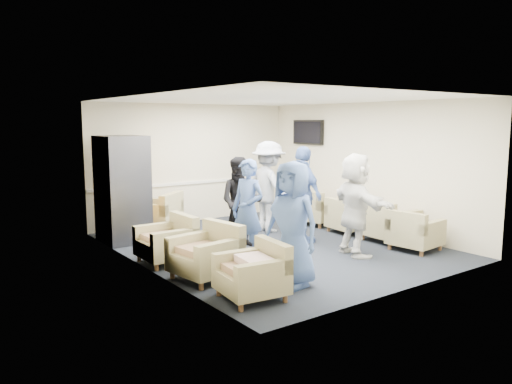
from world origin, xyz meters
TOP-DOWN VIEW (x-y plane):
  - floor at (0.00, 0.00)m, footprint 6.00×6.00m
  - ceiling at (0.00, 0.00)m, footprint 6.00×6.00m
  - back_wall at (0.00, 3.00)m, footprint 5.00×0.02m
  - front_wall at (0.00, -3.00)m, footprint 5.00×0.02m
  - left_wall at (-2.50, 0.00)m, footprint 0.02×6.00m
  - right_wall at (2.50, 0.00)m, footprint 0.02×6.00m
  - chair_rail at (0.00, 2.98)m, footprint 4.98×0.04m
  - tv at (2.44, 1.80)m, footprint 0.10×1.00m
  - armchair_left_near at (-1.89, -2.06)m, footprint 0.88×0.88m
  - armchair_left_mid at (-1.95, -0.96)m, footprint 0.97×0.97m
  - armchair_left_far at (-2.04, 0.16)m, footprint 0.83×0.83m
  - armchair_right_near at (1.85, -1.73)m, footprint 0.86×0.86m
  - armchair_right_midnear at (2.00, -1.01)m, footprint 0.90×0.90m
  - armchair_right_midfar at (1.95, -0.03)m, footprint 0.84×0.84m
  - armchair_right_far at (1.99, 1.01)m, footprint 0.96×0.96m
  - armchair_corner at (-1.21, 2.36)m, footprint 1.25×1.25m
  - vending_machine at (-2.09, 2.01)m, footprint 0.82×0.96m
  - backpack at (-1.00, -0.21)m, footprint 0.30×0.26m
  - pillow at (-1.90, -2.05)m, footprint 0.44×0.54m
  - person_front_left at (-1.16, -1.93)m, footprint 0.75×0.97m
  - person_mid_left at (-0.89, -0.46)m, footprint 0.56×0.71m
  - person_back_left at (-0.46, 0.37)m, footprint 1.02×1.01m
  - person_back_right at (0.70, 1.06)m, footprint 0.73×1.24m
  - person_mid_right at (0.64, -0.09)m, footprint 0.55×1.12m
  - person_front_right at (0.76, -1.33)m, footprint 0.96×1.73m

SIDE VIEW (x-z plane):
  - floor at x=0.00m, z-range 0.00..0.00m
  - backpack at x=-1.00m, z-range 0.01..0.45m
  - armchair_right_midfar at x=1.95m, z-range 0.00..0.61m
  - armchair_right_near at x=1.85m, z-range 0.00..0.62m
  - armchair_left_near at x=-1.89m, z-range 0.00..0.63m
  - armchair_left_far at x=-2.04m, z-range 0.00..0.65m
  - armchair_right_far at x=1.99m, z-range 0.00..0.66m
  - armchair_left_mid at x=-1.95m, z-range 0.00..0.68m
  - armchair_right_midnear at x=2.00m, z-range 0.00..0.69m
  - armchair_corner at x=-1.21m, z-range 0.00..0.71m
  - pillow at x=-1.90m, z-range 0.42..0.56m
  - person_back_left at x=-0.46m, z-range 0.00..1.66m
  - person_mid_left at x=-0.89m, z-range 0.00..1.69m
  - person_front_left at x=-1.16m, z-range 0.00..1.76m
  - person_front_right at x=0.76m, z-range 0.00..1.78m
  - chair_rail at x=0.00m, z-range 0.87..0.93m
  - person_mid_right at x=0.64m, z-range 0.00..1.84m
  - person_back_right at x=0.70m, z-range 0.00..1.90m
  - vending_machine at x=-2.09m, z-range 0.00..2.04m
  - back_wall at x=0.00m, z-range 0.00..2.70m
  - front_wall at x=0.00m, z-range 0.00..2.70m
  - left_wall at x=-2.50m, z-range 0.00..2.70m
  - right_wall at x=2.50m, z-range 0.00..2.70m
  - tv at x=2.44m, z-range 1.76..2.34m
  - ceiling at x=0.00m, z-range 2.70..2.70m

